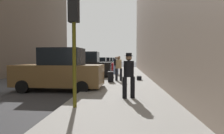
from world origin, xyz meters
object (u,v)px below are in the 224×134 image
object	(u,v)px
parked_bronze_suv	(60,71)
pedestrian_in_tan_coat	(119,67)
pedestrian_in_jeans	(116,64)
parked_red_hatchback	(97,65)
parked_blue_sedan	(110,62)
parked_gray_coupe	(107,62)
duffel_bag	(139,78)
pedestrian_with_fedora	(129,73)
parked_dark_green_sedan	(103,64)
fire_hydrant	(107,71)
parked_black_suv	(84,66)
rolling_suitcase	(111,77)
traffic_light	(74,25)

from	to	relation	value
parked_bronze_suv	pedestrian_in_tan_coat	world-z (taller)	parked_bronze_suv
pedestrian_in_jeans	pedestrian_in_tan_coat	bearing A→B (deg)	-84.71
parked_red_hatchback	parked_blue_sedan	size ratio (longest dim) A/B	1.01
parked_gray_coupe	duffel_bag	bearing A→B (deg)	-77.85
parked_gray_coupe	pedestrian_with_fedora	size ratio (longest dim) A/B	2.39
parked_dark_green_sedan	pedestrian_in_tan_coat	size ratio (longest dim) A/B	2.48
pedestrian_with_fedora	parked_bronze_suv	bearing A→B (deg)	148.72
parked_bronze_suv	parked_red_hatchback	world-z (taller)	parked_bronze_suv
pedestrian_in_tan_coat	parked_red_hatchback	bearing A→B (deg)	108.15
parked_dark_green_sedan	fire_hydrant	xyz separation A→B (m)	(1.80, -10.84, -0.35)
parked_black_suv	rolling_suitcase	xyz separation A→B (m)	(2.50, -3.17, -0.54)
parked_black_suv	parked_blue_sedan	xyz separation A→B (m)	(0.00, 25.17, -0.18)
parked_dark_green_sedan	pedestrian_with_fedora	world-z (taller)	pedestrian_with_fedora
parked_dark_green_sedan	rolling_suitcase	size ratio (longest dim) A/B	4.07
fire_hydrant	parked_blue_sedan	bearing A→B (deg)	94.34
parked_dark_green_sedan	duffel_bag	bearing A→B (deg)	-72.67
parked_gray_coupe	pedestrian_in_jeans	size ratio (longest dim) A/B	2.49
pedestrian_in_jeans	pedestrian_with_fedora	xyz separation A→B (m)	(1.02, -9.99, 0.03)
parked_blue_sedan	rolling_suitcase	bearing A→B (deg)	-84.95
parked_gray_coupe	parked_blue_sedan	distance (m)	6.53
pedestrian_with_fedora	rolling_suitcase	distance (m)	4.81
pedestrian_in_tan_coat	parked_blue_sedan	bearing A→B (deg)	96.22
traffic_light	duffel_bag	distance (m)	7.97
fire_hydrant	parked_red_hatchback	bearing A→B (deg)	108.72
pedestrian_with_fedora	parked_black_suv	bearing A→B (deg)	114.77
parked_bronze_suv	parked_blue_sedan	bearing A→B (deg)	90.00
parked_bronze_suv	pedestrian_in_tan_coat	size ratio (longest dim) A/B	2.72
traffic_light	pedestrian_with_fedora	distance (m)	2.76
parked_bronze_suv	pedestrian_in_jeans	distance (m)	8.22
traffic_light	rolling_suitcase	distance (m)	6.48
parked_red_hatchback	pedestrian_in_tan_coat	distance (m)	9.69
parked_red_hatchback	parked_dark_green_sedan	size ratio (longest dim) A/B	1.00
parked_black_suv	parked_gray_coupe	world-z (taller)	parked_black_suv
parked_red_hatchback	traffic_light	distance (m)	16.13
parked_blue_sedan	fire_hydrant	distance (m)	23.86
parked_bronze_suv	parked_dark_green_sedan	size ratio (longest dim) A/B	1.10
rolling_suitcase	pedestrian_in_jeans	bearing A→B (deg)	89.15
parked_dark_green_sedan	parked_gray_coupe	distance (m)	6.42
parked_bronze_suv	parked_red_hatchback	distance (m)	12.32
parked_black_suv	parked_blue_sedan	bearing A→B (deg)	90.00
parked_blue_sedan	fire_hydrant	world-z (taller)	parked_blue_sedan
parked_gray_coupe	traffic_light	bearing A→B (deg)	-86.19
parked_blue_sedan	pedestrian_in_jeans	distance (m)	23.13
pedestrian_with_fedora	duffel_bag	world-z (taller)	pedestrian_with_fedora
parked_black_suv	pedestrian_in_jeans	distance (m)	3.38
pedestrian_in_tan_coat	rolling_suitcase	xyz separation A→B (m)	(-0.51, -0.67, -0.61)
parked_dark_green_sedan	parked_red_hatchback	bearing A→B (deg)	-90.00
parked_bronze_suv	parked_dark_green_sedan	bearing A→B (deg)	90.00
parked_dark_green_sedan	traffic_light	distance (m)	21.58
parked_blue_sedan	pedestrian_in_tan_coat	world-z (taller)	pedestrian_in_tan_coat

